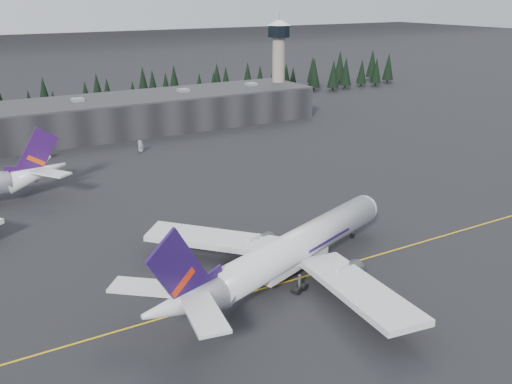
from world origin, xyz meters
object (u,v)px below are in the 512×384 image
gse_vehicle_a (38,160)px  gse_vehicle_b (141,150)px  terminal (107,116)px  jet_main (284,254)px  control_tower (279,56)px

gse_vehicle_a → gse_vehicle_b: bearing=0.7°
gse_vehicle_a → terminal: bearing=50.5°
terminal → gse_vehicle_b: bearing=-87.5°
terminal → gse_vehicle_b: (1.32, -30.48, -5.63)m
jet_main → gse_vehicle_a: jet_main is taller
terminal → jet_main: 126.59m
control_tower → gse_vehicle_b: 84.06m
jet_main → gse_vehicle_b: (8.40, 95.91, -4.54)m
terminal → gse_vehicle_a: (-29.49, -25.92, -5.53)m
gse_vehicle_a → gse_vehicle_b: 31.15m
terminal → control_tower: (75.00, 3.00, 17.11)m
terminal → control_tower: bearing=2.3°
terminal → jet_main: (-7.08, -126.39, -1.10)m
control_tower → gse_vehicle_a: bearing=-164.5°
terminal → gse_vehicle_b: size_ratio=40.97×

